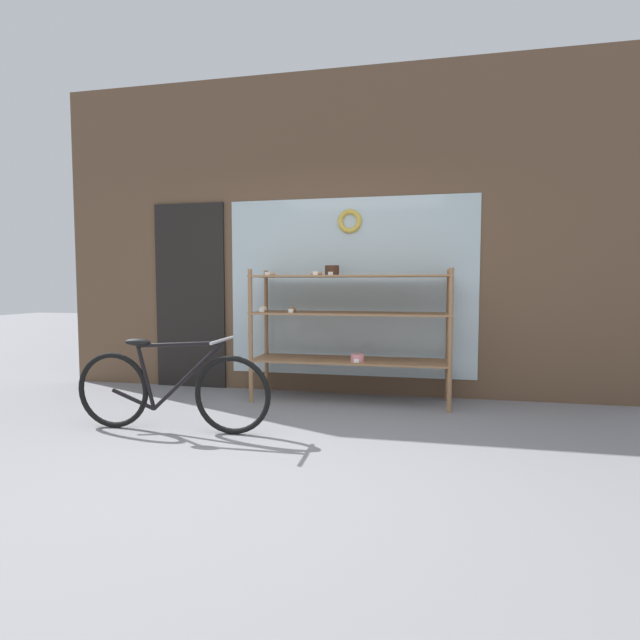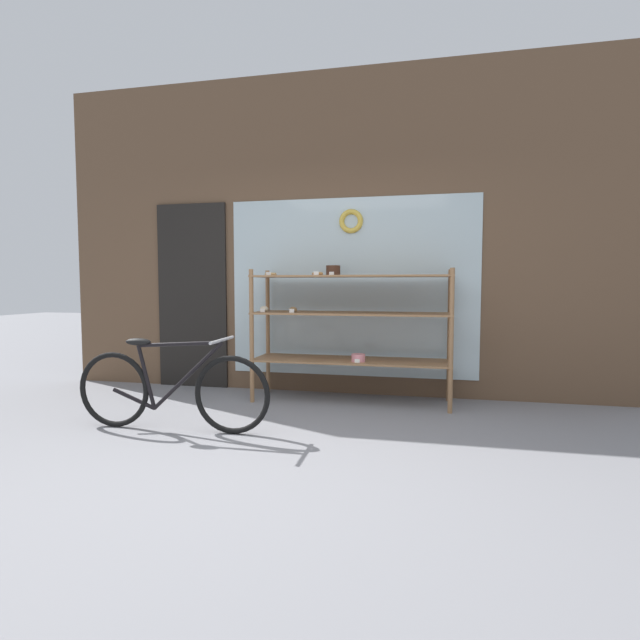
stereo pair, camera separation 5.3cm
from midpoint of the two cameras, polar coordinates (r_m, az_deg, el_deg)
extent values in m
plane|color=gray|center=(3.35, -7.04, -16.61)|extent=(30.00, 30.00, 0.00)
cube|color=brown|center=(5.46, 1.13, 9.76)|extent=(6.31, 0.08, 3.45)
cube|color=silver|center=(5.36, 3.13, 3.73)|extent=(2.66, 0.02, 1.90)
cube|color=black|center=(5.93, -14.86, 2.67)|extent=(0.84, 0.03, 2.10)
torus|color=gold|center=(5.38, 3.13, 11.20)|extent=(0.26, 0.06, 0.26)
cylinder|color=#8E6642|center=(5.02, -8.24, -1.86)|extent=(0.04, 0.04, 1.33)
cylinder|color=#8E6642|center=(4.71, 14.35, -2.33)|extent=(0.04, 0.04, 1.33)
cylinder|color=#8E6642|center=(5.49, -6.42, -1.34)|extent=(0.04, 0.04, 1.33)
cylinder|color=#8E6642|center=(5.20, 14.14, -1.73)|extent=(0.04, 0.04, 1.33)
cube|color=#8E6642|center=(5.05, 3.15, -4.62)|extent=(1.97, 0.54, 0.02)
cube|color=#8E6642|center=(5.00, 3.17, 0.76)|extent=(1.97, 0.54, 0.02)
cube|color=#8E6642|center=(4.99, 3.19, 5.02)|extent=(1.97, 0.54, 0.02)
torus|color=#B27A42|center=(4.94, -0.69, 5.32)|extent=(0.11, 0.11, 0.03)
cube|color=white|center=(4.88, -0.86, 5.37)|extent=(0.05, 0.00, 0.04)
ellipsoid|color=brown|center=(5.00, -3.51, 1.19)|extent=(0.08, 0.07, 0.06)
cube|color=white|center=(4.96, -3.66, 1.05)|extent=(0.05, 0.00, 0.04)
cylinder|color=#422619|center=(5.12, 1.09, 5.68)|extent=(0.15, 0.15, 0.10)
cube|color=white|center=(5.04, 0.91, 5.33)|extent=(0.05, 0.00, 0.04)
ellipsoid|color=beige|center=(5.12, -6.81, 1.27)|extent=(0.09, 0.07, 0.06)
cube|color=white|center=(5.07, -7.00, 1.10)|extent=(0.05, 0.00, 0.04)
cylinder|color=pink|center=(4.91, 3.99, -4.32)|extent=(0.13, 0.13, 0.07)
cube|color=white|center=(4.84, 3.87, -4.68)|extent=(0.05, 0.00, 0.04)
torus|color=tan|center=(5.22, -6.09, 5.23)|extent=(0.12, 0.12, 0.03)
cube|color=white|center=(5.15, -6.33, 5.28)|extent=(0.05, 0.00, 0.04)
torus|color=black|center=(4.50, -22.89, -7.39)|extent=(0.63, 0.06, 0.63)
torus|color=black|center=(4.03, -10.36, -8.44)|extent=(0.63, 0.06, 0.63)
cylinder|color=black|center=(4.15, -15.26, -6.24)|extent=(0.62, 0.05, 0.58)
cylinder|color=black|center=(4.14, -16.13, -2.68)|extent=(0.73, 0.06, 0.07)
cylinder|color=black|center=(4.32, -19.61, -6.20)|extent=(0.16, 0.04, 0.52)
cylinder|color=black|center=(4.41, -20.87, -8.48)|extent=(0.37, 0.04, 0.17)
ellipsoid|color=black|center=(4.31, -20.45, -2.38)|extent=(0.22, 0.10, 0.06)
cylinder|color=#B2B2B7|center=(3.99, -11.48, -2.27)|extent=(0.04, 0.46, 0.02)
camera|label=1|loc=(0.03, -90.36, -0.03)|focal=28.00mm
camera|label=2|loc=(0.03, 89.64, 0.03)|focal=28.00mm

